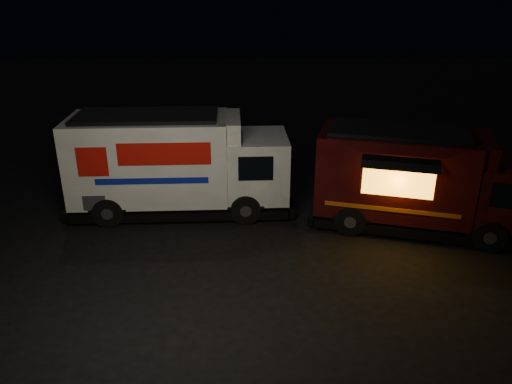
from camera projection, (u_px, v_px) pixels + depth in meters
name	position (u px, v px, depth m)	size (l,w,h in m)	color
ground	(238.00, 258.00, 14.32)	(80.00, 80.00, 0.00)	black
white_truck	(181.00, 163.00, 16.71)	(7.53, 2.57, 3.41)	white
red_truck	(423.00, 181.00, 15.58)	(6.86, 2.52, 3.19)	#380C0A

